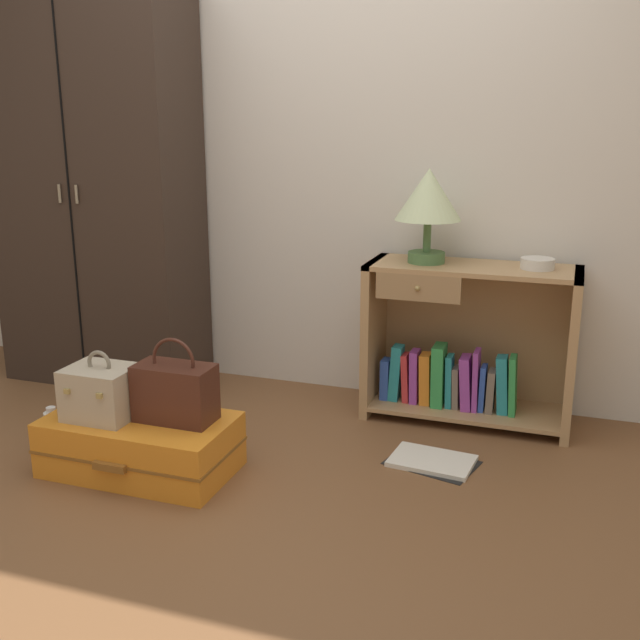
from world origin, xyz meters
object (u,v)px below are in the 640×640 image
object	(u,v)px
wardrobe	(97,190)
table_lamp	(429,199)
suitcase_large	(141,444)
handbag	(175,392)
bowl	(537,264)
train_case	(101,392)
open_book_on_floor	(432,461)
bottle	(53,428)
bookshelf	(464,347)

from	to	relation	value
wardrobe	table_lamp	bearing A→B (deg)	1.13
suitcase_large	handbag	size ratio (longest dim) A/B	2.22
table_lamp	suitcase_large	distance (m)	1.65
bowl	train_case	size ratio (longest dim) A/B	0.53
suitcase_large	open_book_on_floor	bearing A→B (deg)	22.14
bowl	suitcase_large	size ratio (longest dim) A/B	0.20
handbag	open_book_on_floor	size ratio (longest dim) A/B	0.85
open_book_on_floor	bottle	bearing A→B (deg)	-166.82
suitcase_large	train_case	world-z (taller)	train_case
train_case	suitcase_large	bearing A→B (deg)	13.26
bookshelf	train_case	bearing A→B (deg)	-141.48
table_lamp	suitcase_large	bearing A→B (deg)	-134.16
bookshelf	wardrobe	bearing A→B (deg)	-178.61
train_case	open_book_on_floor	size ratio (longest dim) A/B	0.70
train_case	bottle	bearing A→B (deg)	162.52
bookshelf	train_case	world-z (taller)	bookshelf
bowl	bottle	distance (m)	2.25
wardrobe	bookshelf	bearing A→B (deg)	1.39
train_case	bottle	world-z (taller)	train_case
table_lamp	open_book_on_floor	distance (m)	1.17
bowl	open_book_on_floor	world-z (taller)	bowl
open_book_on_floor	suitcase_large	bearing A→B (deg)	-157.86
table_lamp	bottle	world-z (taller)	table_lamp
bookshelf	handbag	distance (m)	1.38
bottle	table_lamp	bearing A→B (deg)	32.04
bookshelf	suitcase_large	distance (m)	1.53
table_lamp	open_book_on_floor	bearing A→B (deg)	-73.35
open_book_on_floor	bowl	bearing A→B (deg)	58.27
suitcase_large	handbag	bearing A→B (deg)	12.98
bowl	bottle	size ratio (longest dim) A/B	0.82
table_lamp	suitcase_large	world-z (taller)	table_lamp
wardrobe	bowl	bearing A→B (deg)	1.30
train_case	bottle	distance (m)	0.44
wardrobe	train_case	world-z (taller)	wardrobe
bowl	suitcase_large	bearing A→B (deg)	-145.45
table_lamp	handbag	distance (m)	1.42
bookshelf	bowl	distance (m)	0.51
table_lamp	handbag	xyz separation A→B (m)	(-0.80, -0.94, -0.69)
wardrobe	handbag	world-z (taller)	wardrobe
train_case	handbag	world-z (taller)	handbag
table_lamp	bowl	distance (m)	0.56
suitcase_large	train_case	size ratio (longest dim) A/B	2.71
handbag	bowl	bearing A→B (deg)	36.59
table_lamp	handbag	world-z (taller)	table_lamp
bookshelf	open_book_on_floor	distance (m)	0.64
bookshelf	table_lamp	xyz separation A→B (m)	(-0.19, -0.01, 0.69)
handbag	suitcase_large	bearing A→B (deg)	-167.02
train_case	handbag	bearing A→B (deg)	13.11
open_book_on_floor	bookshelf	bearing A→B (deg)	86.14
train_case	bottle	size ratio (longest dim) A/B	1.54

